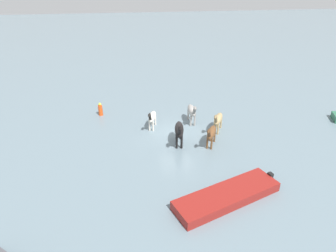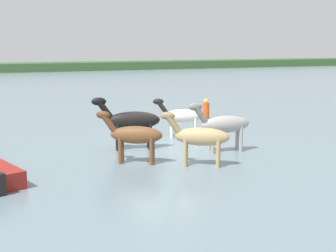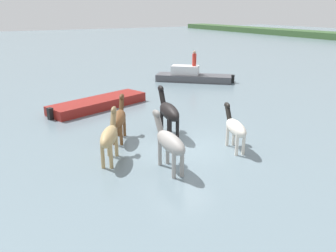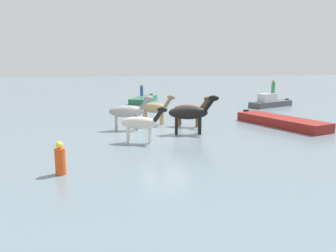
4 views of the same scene
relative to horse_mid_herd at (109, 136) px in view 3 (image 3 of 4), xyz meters
name	(u,v)px [view 3 (image 3 of 4)]	position (x,y,z in m)	size (l,w,h in m)	color
ground_plane	(181,145)	(-0.09, 3.17, -1.02)	(180.70, 180.70, 0.00)	slate
horse_mid_herd	(109,136)	(0.00, 0.00, 0.00)	(2.22, 1.54, 1.84)	tan
horse_rear_stallion	(169,111)	(-1.40, 3.32, 0.13)	(2.69, 1.01, 2.08)	black
horse_chestnut_trailing	(169,142)	(1.75, 1.59, 0.05)	(2.50, 0.70, 1.94)	#9E9993
horse_dark_mare	(119,118)	(-1.96, 1.16, -0.01)	(2.21, 1.47, 1.82)	brown
horse_pinto_flank	(235,127)	(1.40, 4.85, -0.06)	(2.22, 1.02, 1.73)	silver
boat_tender_starboard	(192,77)	(-11.46, 11.11, -0.69)	(5.16, 5.59, 1.38)	#4C4C51
boat_launch_far	(98,105)	(-7.46, 1.99, -0.83)	(3.49, 6.22, 0.78)	maroon
person_spotter_bow	(194,59)	(-11.40, 11.23, 0.76)	(0.32, 0.32, 1.19)	red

